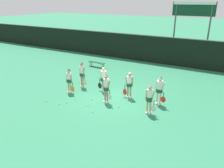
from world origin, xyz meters
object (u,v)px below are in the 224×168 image
object	(u,v)px
player_0	(69,79)
bench_courtside	(97,63)
tennis_ball_0	(81,82)
tennis_ball_1	(119,107)
tennis_ball_5	(88,105)
tennis_ball_8	(72,88)
player_5	(129,83)
tennis_ball_7	(92,99)
scoreboard	(193,16)
tennis_ball_9	(147,96)
player_2	(150,98)
tennis_ball_2	(93,112)
player_3	(82,73)
player_6	(160,88)
tennis_ball_6	(59,104)
player_4	(103,77)
tennis_ball_3	(67,102)
player_1	(106,87)
tennis_ball_4	(46,101)

from	to	relation	value
player_0	bench_courtside	bearing A→B (deg)	107.15
tennis_ball_0	tennis_ball_1	xyz separation A→B (m)	(4.38, -2.17, -0.00)
bench_courtside	player_0	bearing A→B (deg)	-70.63
tennis_ball_0	tennis_ball_5	distance (m)	3.97
tennis_ball_5	tennis_ball_8	size ratio (longest dim) A/B	1.04
player_5	tennis_ball_0	size ratio (longest dim) A/B	24.46
tennis_ball_7	tennis_ball_8	bearing A→B (deg)	160.32
scoreboard	tennis_ball_9	size ratio (longest dim) A/B	86.78
player_2	tennis_ball_2	bearing A→B (deg)	-160.58
player_2	tennis_ball_0	world-z (taller)	player_2
player_0	player_3	distance (m)	1.22
player_5	player_6	world-z (taller)	player_6
tennis_ball_6	tennis_ball_7	distance (m)	1.94
player_0	tennis_ball_7	world-z (taller)	player_0
player_0	player_4	world-z (taller)	player_4
player_4	player_0	bearing A→B (deg)	-143.00
player_2	tennis_ball_3	world-z (taller)	player_2
tennis_ball_3	tennis_ball_7	distance (m)	1.51
player_0	tennis_ball_0	world-z (taller)	player_0
scoreboard	player_5	xyz separation A→B (m)	(-1.48, -9.71, -3.40)
player_5	tennis_ball_7	size ratio (longest dim) A/B	23.52
player_4	tennis_ball_6	bearing A→B (deg)	-110.33
player_0	tennis_ball_9	world-z (taller)	player_0
player_3	tennis_ball_0	size ratio (longest dim) A/B	26.36
player_2	tennis_ball_9	size ratio (longest dim) A/B	25.06
player_0	tennis_ball_2	bearing A→B (deg)	-27.11
tennis_ball_1	tennis_ball_6	world-z (taller)	tennis_ball_6
tennis_ball_0	tennis_ball_5	world-z (taller)	tennis_ball_5
player_5	tennis_ball_5	xyz separation A→B (m)	(-1.54, -2.25, -0.94)
player_1	tennis_ball_0	world-z (taller)	player_1
player_2	tennis_ball_9	xyz separation A→B (m)	(-0.84, 1.99, -0.90)
player_5	tennis_ball_0	distance (m)	4.42
player_0	tennis_ball_9	bearing A→B (deg)	22.54
bench_courtside	player_0	size ratio (longest dim) A/B	1.05
tennis_ball_3	player_1	bearing A→B (deg)	31.82
scoreboard	player_2	world-z (taller)	scoreboard
player_6	tennis_ball_7	distance (m)	4.14
tennis_ball_0	tennis_ball_5	xyz separation A→B (m)	(2.73, -2.88, 0.00)
tennis_ball_0	tennis_ball_3	distance (m)	3.50
tennis_ball_4	player_1	bearing A→B (deg)	27.79
player_3	tennis_ball_1	bearing A→B (deg)	-14.38
tennis_ball_9	tennis_ball_3	bearing A→B (deg)	-140.06
player_1	player_3	distance (m)	3.03
tennis_ball_2	tennis_ball_8	xyz separation A→B (m)	(-3.15, 2.04, 0.00)
player_6	tennis_ball_8	size ratio (longest dim) A/B	24.86
tennis_ball_7	player_0	bearing A→B (deg)	172.41
tennis_ball_6	player_4	bearing A→B (deg)	67.87
player_6	tennis_ball_5	distance (m)	4.24
tennis_ball_1	player_4	bearing A→B (deg)	141.91
tennis_ball_0	tennis_ball_8	world-z (taller)	same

